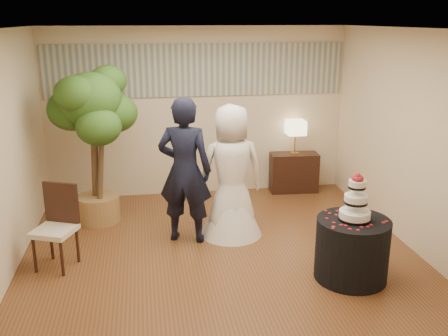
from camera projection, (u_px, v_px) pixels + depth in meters
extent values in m
cube|color=brown|center=(221.00, 256.00, 6.37)|extent=(5.00, 5.00, 0.00)
cube|color=white|center=(221.00, 29.00, 5.56)|extent=(5.00, 5.00, 0.00)
cube|color=beige|center=(198.00, 113.00, 8.33)|extent=(5.00, 0.06, 2.80)
cube|color=beige|center=(275.00, 236.00, 3.60)|extent=(5.00, 0.06, 2.80)
cube|color=beige|center=(1.00, 159.00, 5.58)|extent=(0.06, 5.00, 2.80)
cube|color=beige|center=(415.00, 142.00, 6.35)|extent=(0.06, 5.00, 2.80)
cube|color=#979A8B|center=(197.00, 70.00, 8.11)|extent=(4.90, 0.02, 0.85)
imported|color=black|center=(185.00, 171.00, 6.57)|extent=(0.83, 0.68, 1.97)
imported|color=white|center=(231.00, 171.00, 6.77)|extent=(0.99, 0.95, 1.84)
cylinder|color=black|center=(352.00, 249.00, 5.74)|extent=(0.94, 0.94, 0.73)
cube|color=black|center=(294.00, 172.00, 8.67)|extent=(0.83, 0.41, 0.68)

